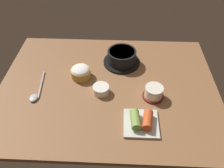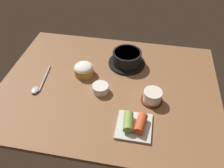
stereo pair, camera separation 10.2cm
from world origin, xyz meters
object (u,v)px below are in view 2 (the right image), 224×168
object	(u,v)px
tea_cup_with_saucer	(152,96)
banchan_cup_center	(100,88)
kimchi_plate	(134,124)
rice_bowl	(84,69)
spoon	(39,86)
stone_pot	(127,58)

from	to	relation	value
tea_cup_with_saucer	banchan_cup_center	xyz separation A→B (cm)	(-22.96, 1.64, -0.88)
banchan_cup_center	kimchi_plate	bearing A→B (deg)	-44.38
rice_bowl	banchan_cup_center	xyz separation A→B (cm)	(10.36, -10.19, -1.03)
rice_bowl	tea_cup_with_saucer	bearing A→B (deg)	-19.55
rice_bowl	tea_cup_with_saucer	world-z (taller)	rice_bowl
kimchi_plate	spoon	size ratio (longest dim) A/B	0.68
stone_pot	kimchi_plate	xyz separation A→B (cm)	(8.16, -38.27, -1.76)
stone_pot	rice_bowl	world-z (taller)	stone_pot
rice_bowl	spoon	xyz separation A→B (cm)	(-18.19, -12.45, -2.36)
stone_pot	tea_cup_with_saucer	xyz separation A→B (cm)	(14.12, -23.27, -0.74)
rice_bowl	spoon	size ratio (longest dim) A/B	0.47
stone_pot	rice_bowl	size ratio (longest dim) A/B	1.96
banchan_cup_center	spoon	world-z (taller)	banchan_cup_center
stone_pot	banchan_cup_center	bearing A→B (deg)	-112.20
kimchi_plate	banchan_cup_center	bearing A→B (deg)	135.62
rice_bowl	kimchi_plate	world-z (taller)	rice_bowl
tea_cup_with_saucer	kimchi_plate	world-z (taller)	tea_cup_with_saucer
stone_pot	kimchi_plate	bearing A→B (deg)	-77.96
kimchi_plate	rice_bowl	bearing A→B (deg)	135.56
stone_pot	spoon	xyz separation A→B (cm)	(-37.38, -23.89, -2.95)
stone_pot	tea_cup_with_saucer	world-z (taller)	stone_pot
kimchi_plate	stone_pot	bearing A→B (deg)	102.04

